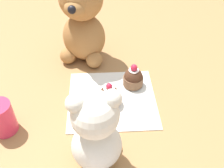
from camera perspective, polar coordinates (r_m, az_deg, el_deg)
ground_plane at (r=0.71m, az=0.00°, el=-3.37°), size 4.00×4.00×0.00m
knitted_placemat at (r=0.71m, az=0.00°, el=-3.20°), size 0.23×0.22×0.01m
teddy_bear_cream at (r=0.51m, az=-3.55°, el=-10.57°), size 0.11×0.11×0.20m
teddy_bear_tan at (r=0.79m, az=-6.49°, el=13.64°), size 0.16×0.16×0.27m
cupcake_near_cream_bear at (r=0.67m, az=-0.62°, el=-2.73°), size 0.06×0.06×0.07m
cupcake_near_tan_bear at (r=0.73m, az=4.65°, el=1.33°), size 0.06×0.06×0.07m
juice_glass at (r=0.66m, az=-22.98°, el=-6.83°), size 0.06×0.06×0.08m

